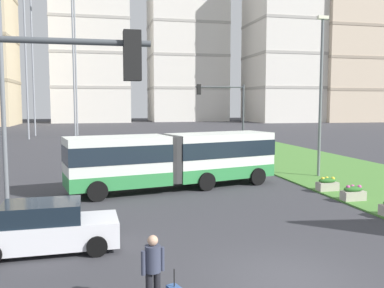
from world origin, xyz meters
name	(u,v)px	position (x,y,z in m)	size (l,w,h in m)	color
ground_plane	(288,279)	(0.00, 0.00, 0.00)	(260.00, 260.00, 0.00)	#38383D
articulated_bus	(175,159)	(-0.77, 12.50, 1.65)	(12.02, 5.17, 3.00)	silver
car_white_van	(46,228)	(-6.54, 3.68, 0.75)	(4.45, 2.13, 1.58)	silver
pedestrian_crossing	(153,267)	(-3.72, -0.87, 1.00)	(0.55, 0.36, 1.74)	black
flower_planter_2	(353,193)	(6.98, 7.51, 0.43)	(1.10, 0.56, 0.74)	#B7AD9E
flower_planter_3	(327,184)	(6.98, 9.81, 0.43)	(1.10, 0.56, 0.74)	#B7AD9E
traffic_light_near_left	(1,146)	(-6.34, -3.00, 4.01)	(3.58, 0.28, 5.84)	#474C51
traffic_light_far_right	(228,109)	(5.28, 22.00, 4.27)	(4.07, 0.28, 6.21)	#474C51
streetlight_left	(3,98)	(-8.50, 7.78, 4.92)	(0.70, 0.28, 8.95)	slate
streetlight_median	(321,91)	(8.88, 14.08, 5.51)	(0.70, 0.28, 10.12)	slate
apartment_tower_westcentre	(91,41)	(-6.33, 104.80, 21.34)	(19.52, 17.90, 42.64)	silver
apartment_tower_centre	(187,27)	(19.84, 105.94, 26.04)	(20.84, 15.25, 52.04)	silver
apartment_tower_eastcentre	(284,41)	(43.89, 94.56, 21.31)	(17.87, 18.09, 42.57)	silver
apartment_tower_east	(350,46)	(61.58, 91.77, 20.21)	(19.81, 15.27, 40.36)	#C6B299
transmission_pylon	(51,9)	(-10.91, 51.74, 17.79)	(9.00, 6.24, 32.70)	gray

